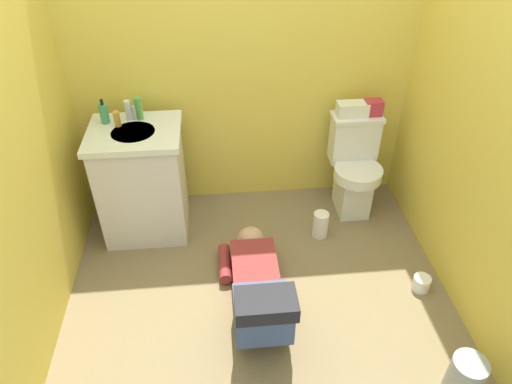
# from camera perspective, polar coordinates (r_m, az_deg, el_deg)

# --- Properties ---
(ground_plane) EXTENTS (2.89, 3.13, 0.04)m
(ground_plane) POSITION_cam_1_polar(r_m,az_deg,el_deg) (3.03, 0.35, -12.50)
(ground_plane) COLOR olive
(wall_back) EXTENTS (2.55, 0.08, 2.40)m
(wall_back) POSITION_cam_1_polar(r_m,az_deg,el_deg) (3.25, -1.64, 17.56)
(wall_back) COLOR #DDC447
(wall_back) RESTS_ON ground_plane
(wall_right) EXTENTS (0.08, 2.13, 2.40)m
(wall_right) POSITION_cam_1_polar(r_m,az_deg,el_deg) (2.66, 28.30, 8.47)
(wall_right) COLOR #DDC447
(wall_right) RESTS_ON ground_plane
(toilet) EXTENTS (0.36, 0.46, 0.75)m
(toilet) POSITION_cam_1_polar(r_m,az_deg,el_deg) (3.51, 12.06, 3.06)
(toilet) COLOR silver
(toilet) RESTS_ON ground_plane
(vanity_cabinet) EXTENTS (0.60, 0.52, 0.82)m
(vanity_cabinet) POSITION_cam_1_polar(r_m,az_deg,el_deg) (3.29, -13.88, 1.35)
(vanity_cabinet) COLOR silver
(vanity_cabinet) RESTS_ON ground_plane
(faucet) EXTENTS (0.02, 0.02, 0.10)m
(faucet) POSITION_cam_1_polar(r_m,az_deg,el_deg) (3.18, -14.82, 9.42)
(faucet) COLOR silver
(faucet) RESTS_ON vanity_cabinet
(person_plumber) EXTENTS (0.39, 1.06, 0.52)m
(person_plumber) POSITION_cam_1_polar(r_m,az_deg,el_deg) (2.79, 0.18, -11.86)
(person_plumber) COLOR maroon
(person_plumber) RESTS_ON ground_plane
(tissue_box) EXTENTS (0.22, 0.11, 0.10)m
(tissue_box) POSITION_cam_1_polar(r_m,az_deg,el_deg) (3.36, 11.85, 10.02)
(tissue_box) COLOR silver
(tissue_box) RESTS_ON toilet
(toiletry_bag) EXTENTS (0.12, 0.09, 0.11)m
(toiletry_bag) POSITION_cam_1_polar(r_m,az_deg,el_deg) (3.40, 14.32, 10.10)
(toiletry_bag) COLOR #B22D3F
(toiletry_bag) RESTS_ON toilet
(soap_dispenser) EXTENTS (0.06, 0.06, 0.17)m
(soap_dispenser) POSITION_cam_1_polar(r_m,az_deg,el_deg) (3.20, -18.30, 9.23)
(soap_dispenser) COLOR #3E935F
(soap_dispenser) RESTS_ON vanity_cabinet
(bottle_amber) EXTENTS (0.04, 0.04, 0.10)m
(bottle_amber) POSITION_cam_1_polar(r_m,az_deg,el_deg) (3.14, -16.85, 8.65)
(bottle_amber) COLOR gold
(bottle_amber) RESTS_ON vanity_cabinet
(bottle_clear) EXTENTS (0.04, 0.04, 0.14)m
(bottle_clear) POSITION_cam_1_polar(r_m,az_deg,el_deg) (3.19, -15.54, 9.72)
(bottle_clear) COLOR silver
(bottle_clear) RESTS_ON vanity_cabinet
(bottle_green) EXTENTS (0.05, 0.05, 0.16)m
(bottle_green) POSITION_cam_1_polar(r_m,az_deg,el_deg) (3.18, -14.35, 10.00)
(bottle_green) COLOR #53A348
(bottle_green) RESTS_ON vanity_cabinet
(trash_can) EXTENTS (0.18, 0.18, 0.25)m
(trash_can) POSITION_cam_1_polar(r_m,az_deg,el_deg) (2.73, 24.47, -20.13)
(trash_can) COLOR gray
(trash_can) RESTS_ON ground_plane
(paper_towel_roll) EXTENTS (0.11, 0.11, 0.20)m
(paper_towel_roll) POSITION_cam_1_polar(r_m,az_deg,el_deg) (3.35, 7.99, -4.02)
(paper_towel_roll) COLOR white
(paper_towel_roll) RESTS_ON ground_plane
(toilet_paper_roll) EXTENTS (0.11, 0.11, 0.10)m
(toilet_paper_roll) POSITION_cam_1_polar(r_m,az_deg,el_deg) (3.17, 19.78, -10.59)
(toilet_paper_roll) COLOR white
(toilet_paper_roll) RESTS_ON ground_plane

